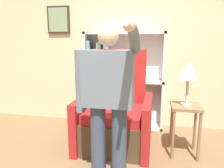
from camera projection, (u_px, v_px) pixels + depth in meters
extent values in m
cube|color=beige|center=(126.00, 43.00, 3.65)|extent=(8.00, 0.06, 2.80)
cube|color=#33281E|center=(59.00, 20.00, 3.75)|extent=(0.40, 0.04, 0.46)
cube|color=gray|center=(58.00, 20.00, 3.73)|extent=(0.34, 0.01, 0.40)
cube|color=white|center=(87.00, 79.00, 3.72)|extent=(0.04, 0.28, 1.57)
cube|color=white|center=(163.00, 82.00, 3.48)|extent=(0.04, 0.28, 1.57)
cube|color=white|center=(125.00, 79.00, 3.73)|extent=(1.30, 0.01, 1.57)
cube|color=white|center=(123.00, 124.00, 3.75)|extent=(1.30, 0.28, 0.04)
cube|color=white|center=(124.00, 80.00, 3.60)|extent=(1.30, 0.28, 0.04)
cube|color=white|center=(124.00, 33.00, 3.45)|extent=(1.30, 0.28, 0.04)
cube|color=gold|center=(90.00, 109.00, 3.81)|extent=(0.03, 0.19, 0.45)
cube|color=black|center=(92.00, 108.00, 3.80)|extent=(0.03, 0.17, 0.48)
cube|color=red|center=(94.00, 102.00, 3.77)|extent=(0.03, 0.18, 0.68)
cube|color=gold|center=(96.00, 103.00, 3.77)|extent=(0.04, 0.16, 0.66)
cube|color=#9E7A47|center=(99.00, 107.00, 3.77)|extent=(0.04, 0.20, 0.51)
cube|color=#337070|center=(101.00, 103.00, 3.75)|extent=(0.03, 0.23, 0.67)
cube|color=red|center=(103.00, 106.00, 3.75)|extent=(0.04, 0.21, 0.56)
cube|color=#5B99A8|center=(106.00, 106.00, 3.74)|extent=(0.03, 0.18, 0.57)
cube|color=#5B99A8|center=(90.00, 60.00, 3.64)|extent=(0.05, 0.22, 0.63)
cube|color=#BC4C56|center=(93.00, 64.00, 3.65)|extent=(0.04, 0.21, 0.48)
cube|color=black|center=(96.00, 61.00, 3.63)|extent=(0.03, 0.17, 0.60)
cube|color=#9E7A47|center=(98.00, 61.00, 3.62)|extent=(0.03, 0.16, 0.60)
cube|color=#337070|center=(101.00, 60.00, 3.61)|extent=(0.04, 0.16, 0.63)
cube|color=gold|center=(103.00, 64.00, 3.61)|extent=(0.03, 0.22, 0.48)
cube|color=#BC4C56|center=(105.00, 62.00, 3.60)|extent=(0.03, 0.19, 0.57)
cube|color=#5B99A8|center=(108.00, 62.00, 3.59)|extent=(0.06, 0.22, 0.55)
cube|color=#4C3823|center=(114.00, 132.00, 2.97)|extent=(0.77, 0.82, 0.42)
cube|color=#A31E1E|center=(114.00, 114.00, 2.88)|extent=(0.73, 0.70, 0.12)
cube|color=#A31E1E|center=(119.00, 87.00, 3.22)|extent=(0.77, 0.16, 1.10)
cube|color=#A31E1E|center=(84.00, 120.00, 3.03)|extent=(0.10, 0.90, 0.68)
cube|color=#A31E1E|center=(147.00, 125.00, 2.86)|extent=(0.10, 0.90, 0.68)
cylinder|color=#384256|center=(98.00, 144.00, 2.18)|extent=(0.15, 0.15, 0.82)
cylinder|color=#384256|center=(119.00, 146.00, 2.14)|extent=(0.15, 0.15, 0.82)
cube|color=slate|center=(108.00, 78.00, 2.03)|extent=(0.47, 0.24, 0.52)
sphere|color=#DBAD89|center=(108.00, 36.00, 1.96)|extent=(0.19, 0.19, 0.19)
cylinder|color=slate|center=(80.00, 82.00, 2.10)|extent=(0.09, 0.09, 0.61)
cylinder|color=slate|center=(134.00, 41.00, 1.81)|extent=(0.09, 0.28, 0.23)
cylinder|color=slate|center=(131.00, 28.00, 1.56)|extent=(0.08, 0.27, 0.10)
sphere|color=#DBAD89|center=(129.00, 25.00, 1.43)|extent=(0.09, 0.09, 0.09)
cylinder|color=white|center=(127.00, 24.00, 1.34)|extent=(0.04, 0.15, 0.04)
cube|color=#846647|center=(186.00, 107.00, 2.68)|extent=(0.36, 0.36, 0.04)
cylinder|color=#846647|center=(173.00, 135.00, 2.63)|extent=(0.04, 0.04, 0.61)
cylinder|color=#846647|center=(199.00, 138.00, 2.57)|extent=(0.04, 0.04, 0.61)
cylinder|color=#846647|center=(171.00, 126.00, 2.91)|extent=(0.04, 0.04, 0.61)
cylinder|color=#846647|center=(195.00, 128.00, 2.86)|extent=(0.04, 0.04, 0.61)
cylinder|color=#B7B2A8|center=(186.00, 104.00, 2.67)|extent=(0.14, 0.14, 0.02)
cylinder|color=#B7B2A8|center=(187.00, 91.00, 2.64)|extent=(0.03, 0.03, 0.30)
cone|color=beige|center=(189.00, 70.00, 2.59)|extent=(0.24, 0.24, 0.22)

